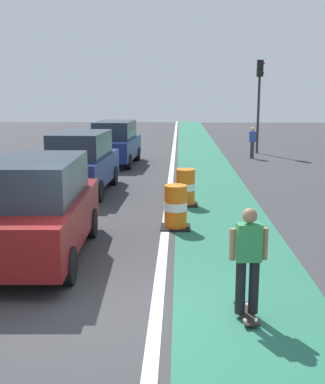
{
  "coord_description": "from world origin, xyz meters",
  "views": [
    {
      "loc": [
        1.24,
        -6.97,
        3.3
      ],
      "look_at": [
        0.86,
        3.8,
        1.1
      ],
      "focal_mm": 45.25,
      "sensor_mm": 36.0,
      "label": 1
    }
  ],
  "objects_px": {
    "parked_suv_second": "(81,162)",
    "traffic_light_corner": "(259,90)",
    "pedestrian_crossing": "(252,142)",
    "skateboarder_on_lane": "(248,260)",
    "parked_suv_third": "(115,143)",
    "traffic_barrel_front": "(176,207)",
    "traffic_barrel_mid": "(186,188)",
    "parked_suv_nearest": "(38,208)"
  },
  "relations": [
    {
      "from": "parked_suv_third",
      "to": "traffic_light_corner",
      "type": "xyz_separation_m",
      "value": [
        7.39,
        4.74,
        2.47
      ]
    },
    {
      "from": "parked_suv_nearest",
      "to": "pedestrian_crossing",
      "type": "height_order",
      "value": "parked_suv_nearest"
    },
    {
      "from": "traffic_light_corner",
      "to": "pedestrian_crossing",
      "type": "xyz_separation_m",
      "value": [
        -0.61,
        -2.25,
        -2.64
      ]
    },
    {
      "from": "parked_suv_second",
      "to": "pedestrian_crossing",
      "type": "bearing_deg",
      "value": 52.04
    },
    {
      "from": "parked_suv_second",
      "to": "traffic_barrel_mid",
      "type": "bearing_deg",
      "value": -27.33
    },
    {
      "from": "parked_suv_third",
      "to": "pedestrian_crossing",
      "type": "distance_m",
      "value": 7.23
    },
    {
      "from": "parked_suv_third",
      "to": "traffic_barrel_mid",
      "type": "xyz_separation_m",
      "value": [
        3.21,
        -8.37,
        -0.5
      ]
    },
    {
      "from": "parked_suv_nearest",
      "to": "traffic_light_corner",
      "type": "bearing_deg",
      "value": 68.13
    },
    {
      "from": "parked_suv_second",
      "to": "pedestrian_crossing",
      "type": "relative_size",
      "value": 2.89
    },
    {
      "from": "traffic_barrel_mid",
      "to": "parked_suv_nearest",
      "type": "bearing_deg",
      "value": -121.94
    },
    {
      "from": "pedestrian_crossing",
      "to": "traffic_barrel_front",
      "type": "bearing_deg",
      "value": -105.98
    },
    {
      "from": "parked_suv_second",
      "to": "traffic_barrel_front",
      "type": "distance_m",
      "value": 5.46
    },
    {
      "from": "traffic_barrel_front",
      "to": "skateboarder_on_lane",
      "type": "bearing_deg",
      "value": -77.28
    },
    {
      "from": "skateboarder_on_lane",
      "to": "pedestrian_crossing",
      "type": "xyz_separation_m",
      "value": [
        2.74,
        18.32,
        -0.05
      ]
    },
    {
      "from": "parked_suv_third",
      "to": "pedestrian_crossing",
      "type": "height_order",
      "value": "parked_suv_third"
    },
    {
      "from": "parked_suv_third",
      "to": "parked_suv_second",
      "type": "bearing_deg",
      "value": -92.45
    },
    {
      "from": "parked_suv_second",
      "to": "pedestrian_crossing",
      "type": "xyz_separation_m",
      "value": [
        7.06,
        9.05,
        -0.17
      ]
    },
    {
      "from": "skateboarder_on_lane",
      "to": "traffic_barrel_front",
      "type": "height_order",
      "value": "skateboarder_on_lane"
    },
    {
      "from": "skateboarder_on_lane",
      "to": "parked_suv_third",
      "type": "height_order",
      "value": "parked_suv_third"
    },
    {
      "from": "parked_suv_second",
      "to": "traffic_light_corner",
      "type": "distance_m",
      "value": 13.88
    },
    {
      "from": "parked_suv_second",
      "to": "traffic_barrel_front",
      "type": "height_order",
      "value": "parked_suv_second"
    },
    {
      "from": "parked_suv_nearest",
      "to": "traffic_barrel_mid",
      "type": "xyz_separation_m",
      "value": [
        3.03,
        4.86,
        -0.5
      ]
    },
    {
      "from": "parked_suv_second",
      "to": "parked_suv_third",
      "type": "xyz_separation_m",
      "value": [
        0.28,
        6.56,
        0.0
      ]
    },
    {
      "from": "traffic_barrel_front",
      "to": "traffic_light_corner",
      "type": "distance_m",
      "value": 16.57
    },
    {
      "from": "skateboarder_on_lane",
      "to": "parked_suv_second",
      "type": "xyz_separation_m",
      "value": [
        -4.32,
        9.27,
        0.12
      ]
    },
    {
      "from": "skateboarder_on_lane",
      "to": "parked_suv_third",
      "type": "relative_size",
      "value": 0.36
    },
    {
      "from": "parked_suv_third",
      "to": "traffic_light_corner",
      "type": "height_order",
      "value": "traffic_light_corner"
    },
    {
      "from": "parked_suv_third",
      "to": "traffic_light_corner",
      "type": "relative_size",
      "value": 0.92
    },
    {
      "from": "traffic_barrel_front",
      "to": "traffic_barrel_mid",
      "type": "height_order",
      "value": "same"
    },
    {
      "from": "traffic_light_corner",
      "to": "pedestrian_crossing",
      "type": "height_order",
      "value": "traffic_light_corner"
    },
    {
      "from": "skateboarder_on_lane",
      "to": "traffic_light_corner",
      "type": "xyz_separation_m",
      "value": [
        3.35,
        20.57,
        2.59
      ]
    },
    {
      "from": "parked_suv_third",
      "to": "traffic_light_corner",
      "type": "bearing_deg",
      "value": 32.67
    },
    {
      "from": "traffic_barrel_front",
      "to": "traffic_barrel_mid",
      "type": "relative_size",
      "value": 1.0
    },
    {
      "from": "skateboarder_on_lane",
      "to": "parked_suv_nearest",
      "type": "distance_m",
      "value": 4.65
    },
    {
      "from": "skateboarder_on_lane",
      "to": "pedestrian_crossing",
      "type": "relative_size",
      "value": 1.05
    },
    {
      "from": "parked_suv_third",
      "to": "traffic_barrel_mid",
      "type": "bearing_deg",
      "value": -69.01
    },
    {
      "from": "parked_suv_nearest",
      "to": "traffic_barrel_front",
      "type": "bearing_deg",
      "value": 39.69
    },
    {
      "from": "parked_suv_second",
      "to": "traffic_light_corner",
      "type": "bearing_deg",
      "value": 55.83
    },
    {
      "from": "skateboarder_on_lane",
      "to": "pedestrian_crossing",
      "type": "distance_m",
      "value": 18.52
    },
    {
      "from": "parked_suv_second",
      "to": "parked_suv_third",
      "type": "distance_m",
      "value": 6.57
    },
    {
      "from": "skateboarder_on_lane",
      "to": "traffic_barrel_front",
      "type": "distance_m",
      "value": 5.02
    },
    {
      "from": "skateboarder_on_lane",
      "to": "traffic_light_corner",
      "type": "relative_size",
      "value": 0.33
    }
  ]
}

